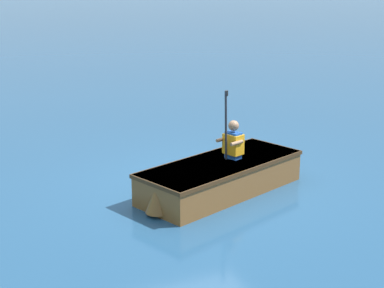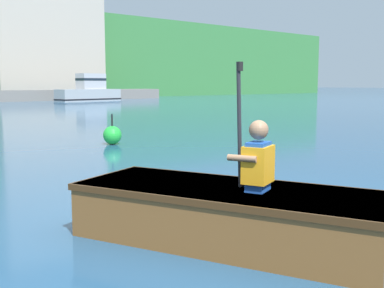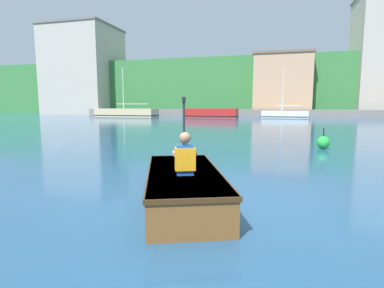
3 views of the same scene
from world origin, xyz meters
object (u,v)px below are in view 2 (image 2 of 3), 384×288
Objects in this scene: moored_boat_dock_west_inner at (89,91)px; channel_buoy at (112,135)px; person_paddler at (257,159)px; rowboat_foreground at (224,211)px.

moored_boat_dock_west_inner is 28.94m from channel_buoy.
channel_buoy is (2.93, 7.04, -0.56)m from person_paddler.
moored_boat_dock_west_inner is 36.32m from rowboat_foreground.
moored_boat_dock_west_inner is at bearing 62.81° from person_paddler.
moored_boat_dock_west_inner is at bearing 62.44° from rowboat_foreground.
person_paddler is (0.11, -0.29, 0.50)m from rowboat_foreground.
rowboat_foreground is at bearing 111.00° from person_paddler.
moored_boat_dock_west_inner reaches higher than person_paddler.
person_paddler is at bearing -69.00° from rowboat_foreground.
channel_buoy is at bearing 67.41° from person_paddler.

